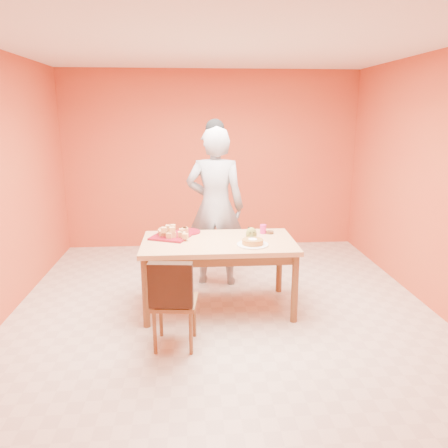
{
  "coord_description": "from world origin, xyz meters",
  "views": [
    {
      "loc": [
        -0.32,
        -4.25,
        2.06
      ],
      "look_at": [
        0.03,
        0.3,
        0.9
      ],
      "focal_mm": 35.0,
      "sensor_mm": 36.0,
      "label": 1
    }
  ],
  "objects": [
    {
      "name": "floor",
      "position": [
        0.0,
        0.0,
        0.0
      ],
      "size": [
        5.0,
        5.0,
        0.0
      ],
      "primitive_type": "plane",
      "color": "beige",
      "rests_on": "ground"
    },
    {
      "name": "ceiling",
      "position": [
        0.0,
        0.0,
        2.7
      ],
      "size": [
        5.0,
        5.0,
        0.0
      ],
      "primitive_type": "plane",
      "rotation": [
        3.14,
        0.0,
        0.0
      ],
      "color": "white",
      "rests_on": "wall_back"
    },
    {
      "name": "wall_back",
      "position": [
        0.0,
        2.5,
        1.35
      ],
      "size": [
        4.5,
        0.0,
        4.5
      ],
      "primitive_type": "plane",
      "rotation": [
        1.57,
        0.0,
        0.0
      ],
      "color": "#C5512D",
      "rests_on": "floor"
    },
    {
      "name": "wall_right",
      "position": [
        2.25,
        0.0,
        1.35
      ],
      "size": [
        0.0,
        5.0,
        5.0
      ],
      "primitive_type": "plane",
      "rotation": [
        1.57,
        0.0,
        -1.57
      ],
      "color": "#C5512D",
      "rests_on": "floor"
    },
    {
      "name": "dining_table",
      "position": [
        -0.04,
        0.14,
        0.67
      ],
      "size": [
        1.6,
        0.9,
        0.76
      ],
      "color": "tan",
      "rests_on": "floor"
    },
    {
      "name": "dining_chair",
      "position": [
        -0.49,
        -0.64,
        0.44
      ],
      "size": [
        0.43,
        0.5,
        0.86
      ],
      "rotation": [
        0.0,
        0.0,
        -0.11
      ],
      "color": "brown",
      "rests_on": "floor"
    },
    {
      "name": "pastry_pile",
      "position": [
        -0.54,
        0.31,
        0.84
      ],
      "size": [
        0.34,
        0.34,
        0.11
      ],
      "primitive_type": null,
      "color": "tan",
      "rests_on": "pastry_platter"
    },
    {
      "name": "person",
      "position": [
        -0.03,
        0.89,
        0.96
      ],
      "size": [
        0.76,
        0.56,
        1.92
      ],
      "primitive_type": "imported",
      "rotation": [
        0.0,
        0.0,
        3.0
      ],
      "color": "gray",
      "rests_on": "floor"
    },
    {
      "name": "pastry_platter",
      "position": [
        -0.54,
        0.31,
        0.77
      ],
      "size": [
        0.5,
        0.5,
        0.02
      ],
      "primitive_type": "cube",
      "rotation": [
        0.0,
        0.0,
        -0.39
      ],
      "color": "maroon",
      "rests_on": "dining_table"
    },
    {
      "name": "red_dinner_plate",
      "position": [
        -0.36,
        0.49,
        0.77
      ],
      "size": [
        0.37,
        0.37,
        0.02
      ],
      "primitive_type": "cylinder",
      "rotation": [
        0.0,
        0.0,
        -0.39
      ],
      "color": "maroon",
      "rests_on": "dining_table"
    },
    {
      "name": "white_cake_plate",
      "position": [
        0.29,
        -0.05,
        0.77
      ],
      "size": [
        0.35,
        0.35,
        0.01
      ],
      "primitive_type": "cylinder",
      "rotation": [
        0.0,
        0.0,
        0.11
      ],
      "color": "white",
      "rests_on": "dining_table"
    },
    {
      "name": "sponge_cake",
      "position": [
        0.29,
        -0.05,
        0.8
      ],
      "size": [
        0.28,
        0.28,
        0.05
      ],
      "primitive_type": "cylinder",
      "rotation": [
        0.0,
        0.0,
        -0.36
      ],
      "color": "gold",
      "rests_on": "white_cake_plate"
    },
    {
      "name": "cake_server",
      "position": [
        0.3,
        0.13,
        0.83
      ],
      "size": [
        0.06,
        0.25,
        0.01
      ],
      "primitive_type": "cube",
      "rotation": [
        0.0,
        0.0,
        -0.07
      ],
      "color": "silver",
      "rests_on": "sponge_cake"
    },
    {
      "name": "egg_ornament",
      "position": [
        0.3,
        0.11,
        0.83
      ],
      "size": [
        0.12,
        0.1,
        0.15
      ],
      "primitive_type": "ellipsoid",
      "rotation": [
        0.0,
        0.0,
        0.07
      ],
      "color": "olive",
      "rests_on": "dining_table"
    },
    {
      "name": "magenta_glass",
      "position": [
        0.47,
        0.39,
        0.81
      ],
      "size": [
        0.08,
        0.08,
        0.1
      ],
      "primitive_type": "cylinder",
      "rotation": [
        0.0,
        0.0,
        -0.17
      ],
      "color": "#D6207A",
      "rests_on": "dining_table"
    },
    {
      "name": "checker_tin",
      "position": [
        0.54,
        0.38,
        0.77
      ],
      "size": [
        0.1,
        0.1,
        0.03
      ],
      "primitive_type": "cylinder",
      "rotation": [
        0.0,
        0.0,
        0.15
      ],
      "color": "#36180E",
      "rests_on": "dining_table"
    }
  ]
}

